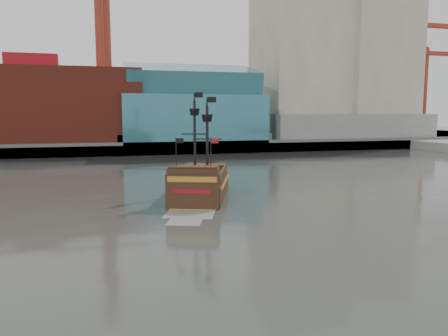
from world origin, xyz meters
name	(u,v)px	position (x,y,z in m)	size (l,w,h in m)	color
ground	(252,252)	(0.00, 0.00, 0.00)	(400.00, 400.00, 0.00)	#272A25
promenade_far	(138,141)	(0.00, 92.00, 1.00)	(220.00, 60.00, 2.00)	slate
seawall	(149,149)	(0.00, 62.50, 1.30)	(220.00, 1.00, 2.60)	#4C4C49
skyline	(160,45)	(5.21, 84.56, 24.55)	(149.00, 45.00, 62.00)	brown
crane_a	(422,74)	(78.63, 82.00, 19.11)	(22.50, 4.00, 32.25)	slate
crane_b	(425,89)	(88.23, 92.00, 15.57)	(19.10, 4.00, 26.25)	slate
pirate_ship	(200,187)	(0.63, 17.54, 1.01)	(9.07, 15.46, 11.11)	black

